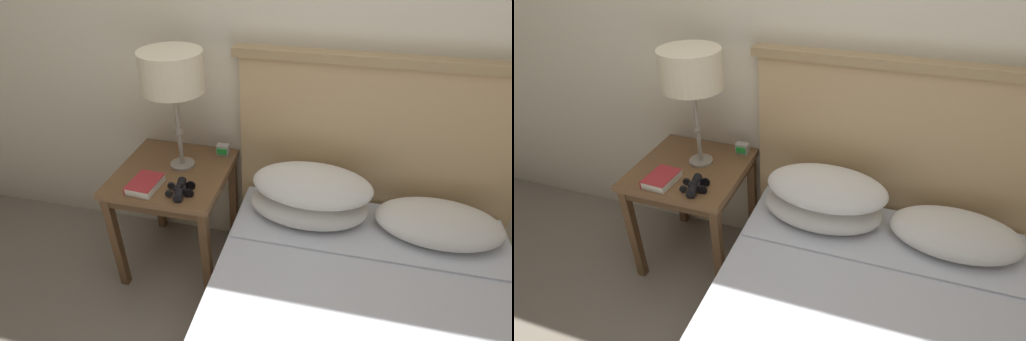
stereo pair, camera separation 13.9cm
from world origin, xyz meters
TOP-DOWN VIEW (x-y plane):
  - wall_back at (0.00, 0.94)m, footprint 8.00×0.06m
  - nightstand at (-0.58, 0.62)m, footprint 0.58×0.58m
  - table_lamp at (-0.55, 0.68)m, footprint 0.31×0.31m
  - book_on_nightstand at (-0.65, 0.44)m, footprint 0.14×0.19m
  - binoculars_pair at (-0.46, 0.44)m, footprint 0.15×0.16m
  - alarm_clock at (-0.37, 0.84)m, footprint 0.07×0.05m

SIDE VIEW (x-z plane):
  - nightstand at x=-0.58m, z-range 0.24..0.89m
  - book_on_nightstand at x=-0.65m, z-range 0.65..0.69m
  - binoculars_pair at x=-0.46m, z-range 0.65..0.70m
  - alarm_clock at x=-0.37m, z-range 0.65..0.71m
  - table_lamp at x=-0.55m, z-range 0.85..1.47m
  - wall_back at x=0.00m, z-range 0.00..2.60m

